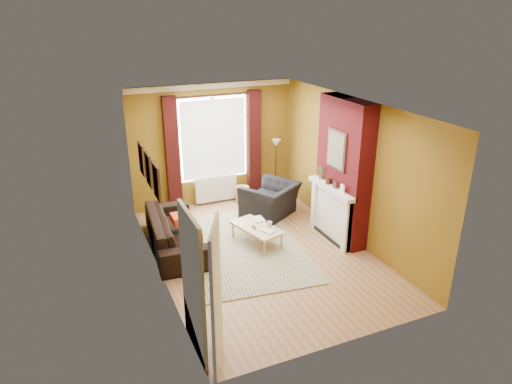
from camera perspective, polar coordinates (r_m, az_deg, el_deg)
ground at (r=8.72m, az=0.66°, el=-7.59°), size 5.50×5.50×0.00m
room_walls at (r=8.63m, az=3.82°, el=2.14°), size 3.82×5.54×2.83m
striped_rug at (r=8.88m, az=-2.16°, el=-6.99°), size 2.74×3.53×0.02m
sofa at (r=8.92m, az=-10.07°, el=-4.81°), size 1.09×2.38×0.68m
armchair at (r=10.09m, az=1.77°, el=-1.01°), size 1.49×1.44×0.74m
coffee_table at (r=8.92m, az=0.10°, el=-4.56°), size 0.82×1.19×0.36m
wicker_stool at (r=10.83m, az=-1.71°, el=-0.32°), size 0.35×0.35×0.40m
floor_lamp at (r=10.85m, az=2.51°, el=5.00°), size 0.28×0.28×1.45m
book_a at (r=8.65m, az=1.11°, el=-5.07°), size 0.27×0.30×0.02m
book_b at (r=9.14m, az=-0.36°, el=-3.53°), size 0.23×0.30×0.02m
mug at (r=8.88m, az=1.68°, el=-4.04°), size 0.16×0.16×0.10m
tv_remote at (r=8.85m, az=-0.27°, el=-4.42°), size 0.05×0.15×0.02m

